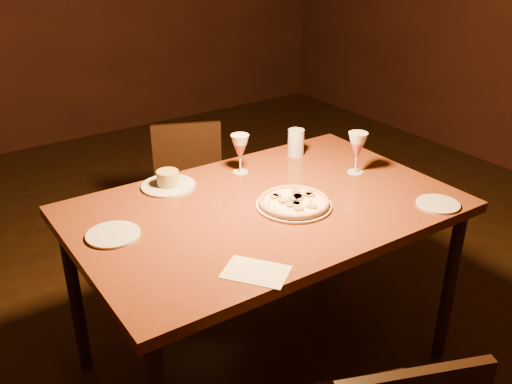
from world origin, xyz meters
TOP-DOWN VIEW (x-y plane):
  - floor at (0.00, 0.00)m, footprint 7.00×7.00m
  - dining_table at (-0.02, 0.02)m, footprint 1.58×1.03m
  - chair_far at (0.15, 1.00)m, footprint 0.53×0.53m
  - pizza_plate at (0.07, -0.06)m, footprint 0.31×0.31m
  - ramekin_saucer at (-0.27, 0.40)m, footprint 0.24×0.24m
  - wine_glass_far at (0.08, 0.35)m, footprint 0.08×0.08m
  - wine_glass_right at (0.52, 0.05)m, footprint 0.09×0.09m
  - water_tumbler at (0.42, 0.37)m, footprint 0.08×0.08m
  - side_plate_left at (-0.63, 0.14)m, footprint 0.20×0.20m
  - side_plate_near at (0.56, -0.39)m, footprint 0.18×0.18m
  - menu_card at (-0.33, -0.36)m, footprint 0.24×0.26m
  - pendant_light at (-0.02, 0.02)m, footprint 0.12×0.12m

SIDE VIEW (x-z plane):
  - floor at x=0.00m, z-range 0.00..0.00m
  - chair_far at x=0.15m, z-range 0.05..0.89m
  - dining_table at x=-0.02m, z-range 0.34..1.18m
  - menu_card at x=-0.33m, z-range 0.84..0.84m
  - side_plate_near at x=0.56m, z-range 0.84..0.85m
  - side_plate_left at x=-0.63m, z-range 0.84..0.85m
  - pizza_plate at x=0.07m, z-range 0.84..0.87m
  - ramekin_saucer at x=-0.27m, z-range 0.82..0.90m
  - water_tumbler at x=0.42m, z-range 0.84..0.97m
  - wine_glass_far at x=0.08m, z-range 0.84..1.02m
  - wine_glass_right at x=0.52m, z-range 0.84..1.03m
  - pendant_light at x=-0.02m, z-range 1.53..1.65m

